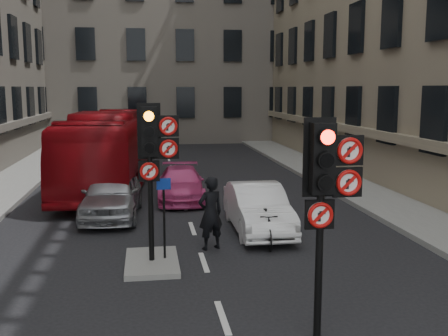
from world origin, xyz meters
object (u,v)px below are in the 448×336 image
object	(u,v)px
info_sign	(164,207)
bus_red	(111,150)
car_silver	(112,194)
signal_near	(327,182)
signal_far	(153,148)
car_white	(258,208)
car_pink	(181,184)
motorcycle	(267,229)
motorcyclist	(211,213)

from	to	relation	value
info_sign	bus_red	bearing A→B (deg)	93.47
car_silver	info_sign	world-z (taller)	info_sign
signal_near	signal_far	world-z (taller)	signal_far
signal_near	car_white	xyz separation A→B (m)	(0.33, 6.48, -1.92)
bus_red	info_sign	world-z (taller)	bus_red
car_pink	motorcycle	world-z (taller)	car_pink
car_silver	motorcycle	size ratio (longest dim) A/B	2.74
bus_red	signal_near	bearing A→B (deg)	-68.71
signal_near	car_pink	size ratio (longest dim) A/B	0.89
car_pink	bus_red	world-z (taller)	bus_red
car_silver	motorcyclist	world-z (taller)	motorcyclist
car_pink	motorcyclist	size ratio (longest dim) A/B	2.17
car_pink	motorcyclist	world-z (taller)	motorcyclist
car_white	car_pink	distance (m)	4.91
car_silver	motorcyclist	bearing A→B (deg)	-51.79
signal_near	bus_red	xyz separation A→B (m)	(-4.18, 13.84, -1.03)
car_pink	bus_red	xyz separation A→B (m)	(-2.65, 2.82, 0.97)
motorcyclist	car_pink	bearing A→B (deg)	-108.37
signal_near	car_silver	xyz separation A→B (m)	(-3.85, 8.79, -1.86)
car_silver	info_sign	distance (m)	4.96
car_white	bus_red	size ratio (longest dim) A/B	0.36
motorcycle	info_sign	world-z (taller)	info_sign
car_pink	bus_red	bearing A→B (deg)	136.09
motorcyclist	motorcycle	bearing A→B (deg)	158.45
signal_far	motorcycle	size ratio (longest dim) A/B	2.31
signal_near	signal_far	size ratio (longest dim) A/B	1.00
car_pink	motorcyclist	distance (m)	6.03
car_silver	info_sign	size ratio (longest dim) A/B	2.25
info_sign	motorcycle	bearing A→B (deg)	12.33
motorcyclist	info_sign	xyz separation A→B (m)	(-1.19, -0.92, 0.41)
signal_far	motorcyclist	bearing A→B (deg)	35.75
signal_far	bus_red	world-z (taller)	signal_far
signal_far	bus_red	xyz separation A→B (m)	(-1.58, 9.84, -1.15)
car_pink	bus_red	distance (m)	3.99
car_pink	info_sign	size ratio (longest dim) A/B	2.13
car_white	info_sign	xyz separation A→B (m)	(-2.71, -2.40, 0.67)
bus_red	motorcycle	world-z (taller)	bus_red
signal_near	car_silver	distance (m)	9.78
signal_near	bus_red	distance (m)	14.50
signal_far	car_white	distance (m)	4.35
motorcyclist	signal_far	bearing A→B (deg)	14.20
bus_red	motorcycle	xyz separation A→B (m)	(4.43, -8.83, -1.09)
car_pink	motorcycle	xyz separation A→B (m)	(1.78, -6.02, -0.12)
motorcycle	info_sign	distance (m)	2.92
signal_near	info_sign	distance (m)	4.89
signal_near	info_sign	xyz separation A→B (m)	(-2.39, 4.09, -1.25)
motorcycle	motorcyclist	world-z (taller)	motorcyclist
bus_red	car_white	bearing A→B (deg)	-54.03
signal_near	car_white	world-z (taller)	signal_near
motorcycle	car_silver	bearing A→B (deg)	141.65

